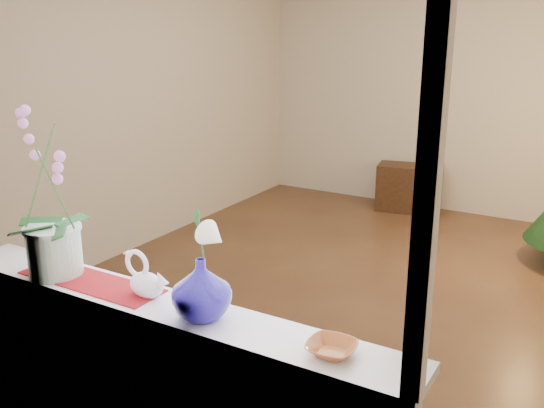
% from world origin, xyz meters
% --- Properties ---
extents(ground, '(5.00, 5.00, 0.00)m').
position_xyz_m(ground, '(0.00, 0.00, 0.00)').
color(ground, '#3E2519').
rests_on(ground, ground).
extents(wall_back, '(4.50, 0.10, 2.70)m').
position_xyz_m(wall_back, '(0.00, 2.50, 1.35)').
color(wall_back, beige).
rests_on(wall_back, ground).
extents(wall_front, '(4.50, 0.10, 2.70)m').
position_xyz_m(wall_front, '(0.00, -2.50, 1.35)').
color(wall_front, beige).
rests_on(wall_front, ground).
extents(wall_left, '(0.10, 5.00, 2.70)m').
position_xyz_m(wall_left, '(-2.25, 0.00, 1.35)').
color(wall_left, beige).
rests_on(wall_left, ground).
extents(windowsill, '(2.20, 0.26, 0.04)m').
position_xyz_m(windowsill, '(0.00, -2.37, 0.90)').
color(windowsill, white).
rests_on(windowsill, window_apron).
extents(window_frame, '(2.22, 0.06, 1.60)m').
position_xyz_m(window_frame, '(0.00, -2.47, 1.70)').
color(window_frame, white).
rests_on(window_frame, windowsill).
extents(runner, '(0.70, 0.20, 0.01)m').
position_xyz_m(runner, '(-0.38, -2.37, 0.92)').
color(runner, maroon).
rests_on(runner, windowsill).
extents(orchid_pot, '(0.32, 0.32, 0.74)m').
position_xyz_m(orchid_pot, '(-0.57, -2.39, 1.29)').
color(orchid_pot, white).
rests_on(orchid_pot, windowsill).
extents(swan, '(0.24, 0.17, 0.18)m').
position_xyz_m(swan, '(-0.07, -2.35, 1.01)').
color(swan, white).
rests_on(swan, windowsill).
extents(blue_vase, '(0.29, 0.29, 0.27)m').
position_xyz_m(blue_vase, '(0.24, -2.39, 1.06)').
color(blue_vase, navy).
rests_on(blue_vase, windowsill).
extents(lily, '(0.15, 0.09, 0.20)m').
position_xyz_m(lily, '(0.24, -2.39, 1.30)').
color(lily, white).
rests_on(lily, blue_vase).
extents(paperweight, '(0.08, 0.08, 0.07)m').
position_xyz_m(paperweight, '(0.17, -2.42, 0.95)').
color(paperweight, silver).
rests_on(paperweight, windowsill).
extents(amber_dish, '(0.15, 0.15, 0.04)m').
position_xyz_m(amber_dish, '(0.77, -2.38, 0.94)').
color(amber_dish, '#A05124').
rests_on(amber_dish, windowsill).
extents(side_table, '(0.74, 0.47, 0.51)m').
position_xyz_m(side_table, '(-0.46, 2.25, 0.26)').
color(side_table, black).
rests_on(side_table, ground).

